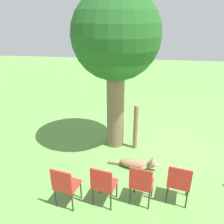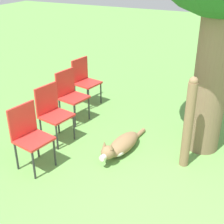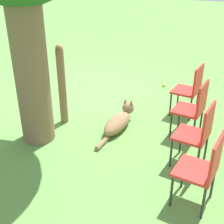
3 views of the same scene
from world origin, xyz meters
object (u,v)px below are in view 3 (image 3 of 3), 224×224
at_px(fence_post, 62,85).
at_px(red_chair_3, 204,167).
at_px(red_chair_1, 194,106).
at_px(red_chair_0, 191,87).
at_px(red_chair_2, 198,132).
at_px(tennis_ball, 164,85).
at_px(dog, 119,121).

xyz_separation_m(fence_post, red_chair_3, (-2.37, 1.22, -0.14)).
bearing_deg(red_chair_3, red_chair_1, -68.48).
xyz_separation_m(red_chair_0, red_chair_1, (-0.14, 0.73, 0.00)).
relative_size(red_chair_0, red_chair_2, 1.00).
distance_m(red_chair_0, red_chair_2, 1.49).
bearing_deg(red_chair_0, tennis_ball, -49.26).
height_order(red_chair_3, tennis_ball, red_chair_3).
distance_m(red_chair_2, red_chair_3, 0.74).
bearing_deg(red_chair_2, red_chair_3, 111.52).
xyz_separation_m(fence_post, red_chair_2, (-2.23, 0.49, -0.14)).
distance_m(red_chair_1, tennis_ball, 2.11).
relative_size(dog, red_chair_2, 1.39).
distance_m(red_chair_2, tennis_ball, 2.82).
relative_size(red_chair_1, red_chair_3, 1.00).
bearing_deg(red_chair_0, red_chair_1, 111.52).
bearing_deg(red_chair_1, red_chair_2, 111.52).
bearing_deg(tennis_ball, red_chair_1, 113.42).
height_order(red_chair_0, red_chair_3, same).
distance_m(red_chair_0, red_chair_3, 2.23).
distance_m(dog, red_chair_1, 1.22).
bearing_deg(red_chair_2, red_chair_0, -68.48).
bearing_deg(red_chair_3, red_chair_0, -68.48).
bearing_deg(red_chair_1, red_chair_3, 111.52).
height_order(red_chair_1, red_chair_3, same).
height_order(fence_post, tennis_ball, fence_post).
bearing_deg(red_chair_2, red_chair_1, -68.48).
bearing_deg(fence_post, dog, -172.58).
relative_size(dog, red_chair_3, 1.39).
height_order(fence_post, red_chair_3, fence_post).
xyz_separation_m(dog, red_chair_3, (-1.43, 1.34, 0.41)).
height_order(red_chair_0, red_chair_1, same).
relative_size(red_chair_0, tennis_ball, 13.59).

